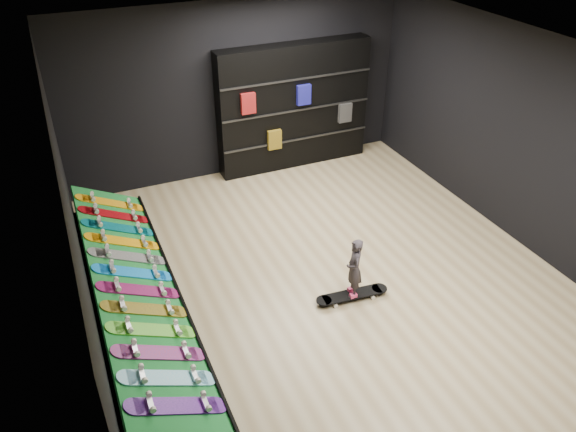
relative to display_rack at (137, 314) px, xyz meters
name	(u,v)px	position (x,y,z in m)	size (l,w,h in m)	color
floor	(327,277)	(2.55, 0.00, -0.25)	(6.00, 7.00, 0.01)	tan
ceiling	(338,59)	(2.55, 0.00, 2.75)	(6.00, 7.00, 0.01)	white
wall_back	(237,90)	(2.55, 3.50, 1.25)	(6.00, 0.02, 3.00)	black
wall_front	(550,390)	(2.55, -3.50, 1.25)	(6.00, 0.02, 3.00)	black
wall_left	(76,236)	(-0.45, 0.00, 1.25)	(0.02, 7.00, 3.00)	black
wall_right	(522,139)	(5.55, 0.00, 1.25)	(0.02, 7.00, 3.00)	black
display_rack	(137,314)	(0.00, 0.00, 0.00)	(0.90, 4.50, 0.50)	black
turf_ramp	(136,283)	(0.05, 0.00, 0.46)	(1.00, 4.50, 0.04)	#0F6122
back_shelving	(294,107)	(3.52, 3.32, 0.87)	(2.79, 0.33, 2.23)	black
floor_skateboard	(352,296)	(2.63, -0.53, -0.20)	(0.98, 0.22, 0.09)	black
child	(353,279)	(2.63, -0.53, 0.09)	(0.19, 0.13, 0.50)	black
display_board_0	(177,406)	(0.06, -1.90, 0.49)	(0.98, 0.22, 0.09)	purple
display_board_1	(168,378)	(0.06, -1.55, 0.49)	(0.98, 0.22, 0.09)	#0CB2E5
display_board_2	(160,353)	(0.06, -1.21, 0.49)	(0.98, 0.22, 0.09)	#2626BF
display_board_3	(152,330)	(0.06, -0.86, 0.49)	(0.98, 0.22, 0.09)	green
display_board_4	(145,309)	(0.06, -0.52, 0.49)	(0.98, 0.22, 0.09)	yellow
display_board_5	(139,290)	(0.06, -0.17, 0.49)	(0.98, 0.22, 0.09)	#E5198C
display_board_6	(133,272)	(0.06, 0.17, 0.49)	(0.98, 0.22, 0.09)	blue
display_board_7	(128,256)	(0.06, 0.52, 0.49)	(0.98, 0.22, 0.09)	black
display_board_8	(123,241)	(0.06, 0.86, 0.49)	(0.98, 0.22, 0.09)	yellow
display_board_9	(119,228)	(0.06, 1.21, 0.49)	(0.98, 0.22, 0.09)	#0C8C99
display_board_10	(114,215)	(0.06, 1.55, 0.49)	(0.98, 0.22, 0.09)	red
display_board_11	(110,203)	(0.06, 1.90, 0.49)	(0.98, 0.22, 0.09)	orange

